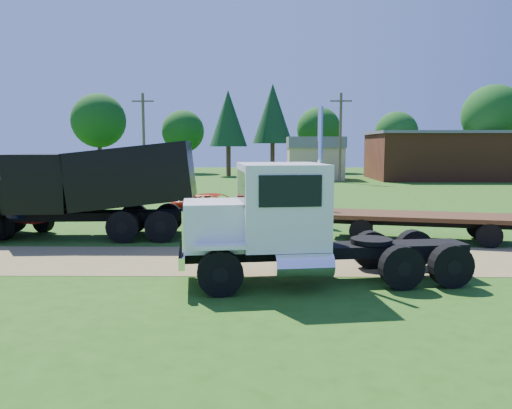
{
  "coord_description": "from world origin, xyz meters",
  "views": [
    {
      "loc": [
        -1.97,
        -16.07,
        3.75
      ],
      "look_at": [
        -2.18,
        2.08,
        1.6
      ],
      "focal_mm": 35.0,
      "sensor_mm": 36.0,
      "label": 1
    }
  ],
  "objects_px": {
    "orange_pickup": "(217,207)",
    "spectator_a": "(212,229)",
    "flatbed_trailer": "(421,220)",
    "white_semi_tractor": "(284,223)",
    "black_dump_truck": "(93,185)"
  },
  "relations": [
    {
      "from": "white_semi_tractor",
      "to": "black_dump_truck",
      "type": "bearing_deg",
      "value": 130.72
    },
    {
      "from": "white_semi_tractor",
      "to": "flatbed_trailer",
      "type": "bearing_deg",
      "value": 39.11
    },
    {
      "from": "flatbed_trailer",
      "to": "spectator_a",
      "type": "height_order",
      "value": "spectator_a"
    },
    {
      "from": "white_semi_tractor",
      "to": "flatbed_trailer",
      "type": "relative_size",
      "value": 1.07
    },
    {
      "from": "black_dump_truck",
      "to": "flatbed_trailer",
      "type": "relative_size",
      "value": 1.2
    },
    {
      "from": "white_semi_tractor",
      "to": "orange_pickup",
      "type": "relative_size",
      "value": 1.72
    },
    {
      "from": "flatbed_trailer",
      "to": "spectator_a",
      "type": "relative_size",
      "value": 3.99
    },
    {
      "from": "orange_pickup",
      "to": "spectator_a",
      "type": "xyz_separation_m",
      "value": [
        0.57,
        -8.67,
        0.3
      ]
    },
    {
      "from": "white_semi_tractor",
      "to": "spectator_a",
      "type": "distance_m",
      "value": 3.82
    },
    {
      "from": "spectator_a",
      "to": "orange_pickup",
      "type": "bearing_deg",
      "value": 54.06
    },
    {
      "from": "orange_pickup",
      "to": "flatbed_trailer",
      "type": "bearing_deg",
      "value": -111.05
    },
    {
      "from": "orange_pickup",
      "to": "flatbed_trailer",
      "type": "xyz_separation_m",
      "value": [
        8.58,
        -5.52,
        0.15
      ]
    },
    {
      "from": "orange_pickup",
      "to": "spectator_a",
      "type": "bearing_deg",
      "value": -164.53
    },
    {
      "from": "white_semi_tractor",
      "to": "flatbed_trailer",
      "type": "xyz_separation_m",
      "value": [
        5.71,
        6.11,
        -0.85
      ]
    },
    {
      "from": "white_semi_tractor",
      "to": "orange_pickup",
      "type": "bearing_deg",
      "value": 96.02
    }
  ]
}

